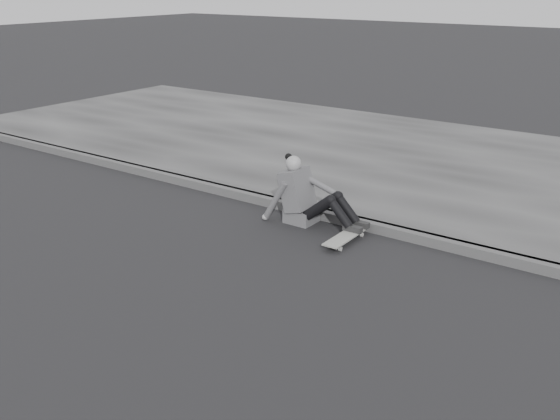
# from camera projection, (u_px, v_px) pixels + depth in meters

# --- Properties ---
(ground) EXTENTS (80.00, 80.00, 0.00)m
(ground) POSITION_uv_depth(u_px,v_px,m) (478.00, 404.00, 4.60)
(ground) COLOR black
(ground) RESTS_ON ground
(skateboard) EXTENTS (0.20, 0.78, 0.09)m
(skateboard) POSITION_uv_depth(u_px,v_px,m) (346.00, 237.00, 7.41)
(skateboard) COLOR #A3A39D
(skateboard) RESTS_ON ground
(seated_woman) EXTENTS (1.38, 0.46, 0.88)m
(seated_woman) POSITION_uv_depth(u_px,v_px,m) (306.00, 196.00, 7.89)
(seated_woman) COLOR #4E4E51
(seated_woman) RESTS_ON ground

